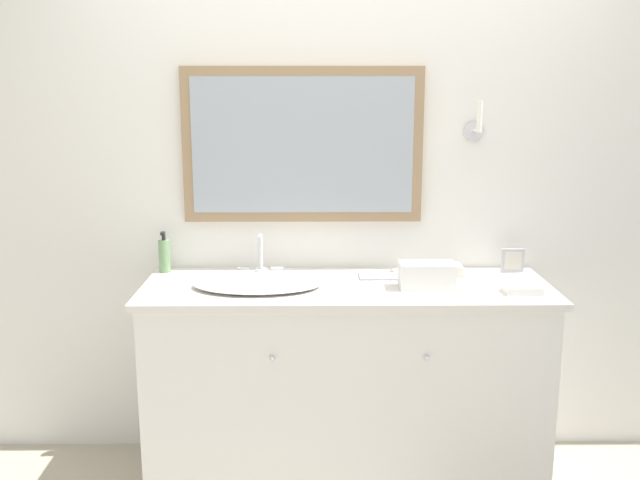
{
  "coord_description": "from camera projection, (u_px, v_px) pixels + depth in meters",
  "views": [
    {
      "loc": [
        -0.14,
        -2.66,
        1.77
      ],
      "look_at": [
        -0.12,
        0.34,
        1.12
      ],
      "focal_mm": 40.0,
      "sensor_mm": 36.0,
      "label": 1
    }
  ],
  "objects": [
    {
      "name": "vanity_counter",
      "position": [
        346.0,
        382.0,
        3.21
      ],
      "size": [
        1.78,
        0.61,
        0.92
      ],
      "color": "white",
      "rests_on": "ground_plane"
    },
    {
      "name": "picture_frame",
      "position": [
        513.0,
        261.0,
        3.3
      ],
      "size": [
        0.11,
        0.01,
        0.11
      ],
      "color": "#B2B2B7",
      "rests_on": "vanity_counter"
    },
    {
      "name": "sink_basin",
      "position": [
        258.0,
        282.0,
        3.08
      ],
      "size": [
        0.56,
        0.4,
        0.19
      ],
      "color": "white",
      "rests_on": "vanity_counter"
    },
    {
      "name": "hand_towel_far_corner",
      "position": [
        523.0,
        289.0,
        2.99
      ],
      "size": [
        0.15,
        0.11,
        0.03
      ],
      "color": "white",
      "rests_on": "vanity_counter"
    },
    {
      "name": "wall_back",
      "position": [
        343.0,
        191.0,
        3.36
      ],
      "size": [
        8.0,
        0.18,
        2.55
      ],
      "color": "white",
      "rests_on": "ground_plane"
    },
    {
      "name": "metal_tray",
      "position": [
        378.0,
        276.0,
        3.23
      ],
      "size": [
        0.17,
        0.12,
        0.01
      ],
      "color": "#ADADB2",
      "rests_on": "vanity_counter"
    },
    {
      "name": "soap_bottle",
      "position": [
        164.0,
        255.0,
        3.3
      ],
      "size": [
        0.05,
        0.05,
        0.19
      ],
      "color": "#709966",
      "rests_on": "vanity_counter"
    },
    {
      "name": "hand_towel_near_sink",
      "position": [
        443.0,
        270.0,
        3.27
      ],
      "size": [
        0.17,
        0.12,
        0.05
      ],
      "color": "silver",
      "rests_on": "vanity_counter"
    },
    {
      "name": "appliance_box",
      "position": [
        427.0,
        275.0,
        3.05
      ],
      "size": [
        0.23,
        0.13,
        0.11
      ],
      "color": "white",
      "rests_on": "vanity_counter"
    }
  ]
}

